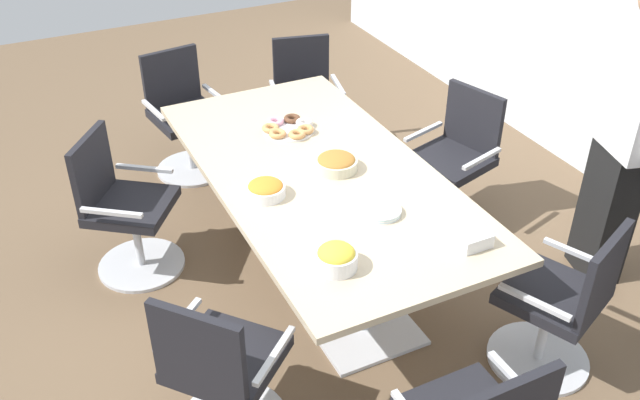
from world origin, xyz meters
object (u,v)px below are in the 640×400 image
object	(u,v)px
plate_stack	(381,211)
office_chair_6	(222,375)
donut_platter	(289,128)
snack_bowl_chips_orange	(266,189)
office_chair_1	(560,308)
snack_bowl_pretzels	(336,162)
office_chair_3	(306,106)
napkin_pile	(471,237)
snack_bowl_chips_yellow	(336,257)
office_chair_2	(454,165)
conference_table	(320,189)
office_chair_4	(184,120)
person_standing_0	(627,133)
office_chair_5	(125,213)

from	to	relation	value
plate_stack	office_chair_6	bearing A→B (deg)	-69.91
donut_platter	snack_bowl_chips_orange	bearing A→B (deg)	-33.39
office_chair_1	office_chair_6	world-z (taller)	same
snack_bowl_chips_orange	snack_bowl_pretzels	bearing A→B (deg)	99.84
office_chair_3	snack_bowl_pretzels	size ratio (longest dim) A/B	3.72
office_chair_6	napkin_pile	bearing A→B (deg)	47.41
snack_bowl_chips_yellow	napkin_pile	xyz separation A→B (m)	(0.12, 0.67, -0.02)
office_chair_3	office_chair_2	bearing A→B (deg)	125.53
office_chair_3	plate_stack	world-z (taller)	office_chair_3
office_chair_2	snack_bowl_chips_orange	size ratio (longest dim) A/B	4.24
office_chair_3	snack_bowl_chips_orange	bearing A→B (deg)	71.45
conference_table	office_chair_4	size ratio (longest dim) A/B	2.64
person_standing_0	donut_platter	world-z (taller)	person_standing_0
snack_bowl_chips_orange	snack_bowl_chips_yellow	world-z (taller)	snack_bowl_chips_yellow
office_chair_1	person_standing_0	bearing A→B (deg)	8.89
office_chair_2	donut_platter	xyz separation A→B (m)	(-0.33, -1.06, 0.37)
office_chair_2	snack_bowl_pretzels	world-z (taller)	office_chair_2
conference_table	person_standing_0	bearing A→B (deg)	65.11
office_chair_4	snack_bowl_chips_orange	world-z (taller)	office_chair_4
person_standing_0	snack_bowl_chips_orange	world-z (taller)	person_standing_0
office_chair_2	snack_bowl_chips_orange	xyz separation A→B (m)	(0.29, -1.47, 0.39)
donut_platter	plate_stack	bearing A→B (deg)	3.41
napkin_pile	plate_stack	bearing A→B (deg)	-147.66
office_chair_2	person_standing_0	xyz separation A→B (m)	(0.91, 0.46, 0.57)
conference_table	office_chair_5	bearing A→B (deg)	-119.70
office_chair_6	snack_bowl_pretzels	bearing A→B (deg)	89.53
snack_bowl_chips_yellow	snack_bowl_pretzels	size ratio (longest dim) A/B	0.82
donut_platter	plate_stack	distance (m)	1.05
office_chair_6	snack_bowl_pretzels	xyz separation A→B (m)	(-0.88, 1.03, 0.39)
office_chair_4	donut_platter	size ratio (longest dim) A/B	2.77
person_standing_0	napkin_pile	xyz separation A→B (m)	(0.22, -1.19, -0.19)
office_chair_4	snack_bowl_chips_yellow	distance (m)	2.46
snack_bowl_chips_orange	napkin_pile	bearing A→B (deg)	41.52
office_chair_4	napkin_pile	distance (m)	2.68
snack_bowl_pretzels	donut_platter	distance (m)	0.55
snack_bowl_pretzels	plate_stack	size ratio (longest dim) A/B	1.18
office_chair_4	snack_bowl_chips_yellow	world-z (taller)	office_chair_4
conference_table	office_chair_3	bearing A→B (deg)	158.18
office_chair_1	office_chair_2	size ratio (longest dim) A/B	1.00
office_chair_6	donut_platter	bearing A→B (deg)	104.66
snack_bowl_chips_orange	plate_stack	xyz separation A→B (m)	(0.42, 0.48, -0.03)
snack_bowl_pretzels	napkin_pile	bearing A→B (deg)	16.42
conference_table	office_chair_6	distance (m)	1.32
donut_platter	plate_stack	xyz separation A→B (m)	(1.05, 0.06, -0.01)
conference_table	office_chair_4	bearing A→B (deg)	-167.87
conference_table	snack_bowl_chips_orange	world-z (taller)	snack_bowl_chips_orange
office_chair_5	office_chair_1	bearing A→B (deg)	80.69
person_standing_0	snack_bowl_chips_orange	bearing A→B (deg)	88.00
person_standing_0	plate_stack	world-z (taller)	person_standing_0
snack_bowl_pretzels	donut_platter	xyz separation A→B (m)	(-0.55, -0.05, -0.02)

